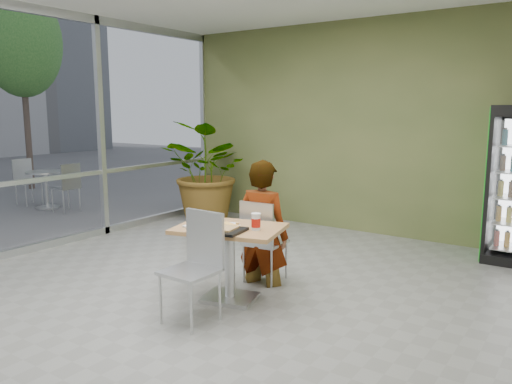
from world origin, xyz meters
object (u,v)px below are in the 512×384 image
chair_far (261,235)px  cafeteria_tray (219,230)px  dining_table (230,248)px  potted_plant (210,171)px  chair_near (198,257)px  soda_cup (256,222)px  seated_woman (263,235)px

chair_far → cafeteria_tray: 0.82m
dining_table → cafeteria_tray: size_ratio=2.52×
dining_table → potted_plant: 3.64m
chair_near → cafeteria_tray: chair_near is taller
dining_table → chair_far: (-0.02, 0.58, -0.00)m
dining_table → cafeteria_tray: (0.04, -0.20, 0.23)m
soda_cup → potted_plant: bearing=136.4°
chair_far → potted_plant: 3.23m
dining_table → chair_far: size_ratio=1.27×
chair_far → chair_near: bearing=88.6°
dining_table → chair_near: size_ratio=1.18×
seated_woman → cafeteria_tray: bearing=90.2°
seated_woman → potted_plant: potted_plant is taller
seated_woman → chair_near: bearing=88.9°
dining_table → chair_near: 0.51m
chair_near → potted_plant: (-2.50, 3.17, 0.27)m
seated_woman → cafeteria_tray: seated_woman is taller
soda_cup → chair_far: bearing=119.7°
seated_woman → soda_cup: 0.74m
potted_plant → soda_cup: bearing=-43.6°
dining_table → chair_near: bearing=-86.4°
chair_near → chair_far: bearing=94.1°
chair_near → soda_cup: chair_near is taller
soda_cup → potted_plant: 3.81m
dining_table → seated_woman: (-0.03, 0.63, -0.01)m
chair_near → seated_woman: size_ratio=0.59×
chair_far → seated_woman: seated_woman is taller
dining_table → seated_woman: size_ratio=0.70×
chair_far → chair_near: size_ratio=0.93×
dining_table → potted_plant: potted_plant is taller
chair_near → dining_table: bearing=94.9°
chair_far → chair_near: (0.05, -1.09, 0.04)m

